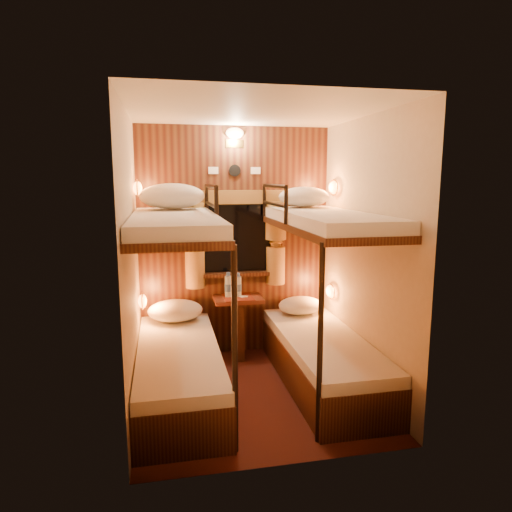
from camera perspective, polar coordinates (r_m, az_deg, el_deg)
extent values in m
plane|color=#36160E|center=(4.21, -0.21, -16.72)|extent=(2.10, 2.10, 0.00)
plane|color=silver|center=(3.81, -0.24, 17.68)|extent=(2.10, 2.10, 0.00)
plane|color=#C6B293|center=(4.85, -2.68, 1.72)|extent=(2.40, 0.00, 2.40)
plane|color=#C6B293|center=(2.83, 3.99, -4.06)|extent=(2.40, 0.00, 2.40)
plane|color=#C6B293|center=(3.76, -15.33, -0.93)|extent=(0.00, 2.40, 2.40)
plane|color=#C6B293|center=(4.14, 13.48, 0.09)|extent=(0.00, 2.40, 2.40)
cube|color=black|center=(4.83, -2.65, 1.70)|extent=(2.00, 0.03, 2.40)
cube|color=black|center=(4.13, -9.60, -14.70)|extent=(0.70, 1.90, 0.35)
cube|color=silver|center=(4.04, -9.69, -11.80)|extent=(0.68, 1.88, 0.10)
cube|color=black|center=(3.79, -10.14, 3.16)|extent=(0.70, 1.90, 0.06)
cube|color=silver|center=(3.78, -10.17, 4.36)|extent=(0.68, 1.88, 0.10)
cylinder|color=black|center=(3.12, -2.67, -11.89)|extent=(0.04, 0.04, 1.45)
cylinder|color=black|center=(4.67, -6.19, 6.80)|extent=(0.04, 0.04, 0.32)
cylinder|color=black|center=(3.83, -4.96, 6.19)|extent=(0.04, 0.04, 0.32)
cylinder|color=black|center=(4.24, -5.67, 8.68)|extent=(0.04, 0.85, 0.04)
cylinder|color=black|center=(4.25, -5.63, 6.39)|extent=(0.03, 0.85, 0.03)
cube|color=black|center=(4.36, 8.24, -13.33)|extent=(0.70, 1.90, 0.35)
cube|color=silver|center=(4.27, 8.31, -10.55)|extent=(0.68, 1.88, 0.10)
cube|color=black|center=(4.04, 8.68, 3.59)|extent=(0.70, 1.90, 0.06)
cube|color=silver|center=(4.03, 8.71, 4.72)|extent=(0.68, 1.88, 0.10)
cylinder|color=black|center=(3.26, 8.02, -11.01)|extent=(0.04, 0.04, 1.45)
cylinder|color=black|center=(4.77, 1.06, 6.91)|extent=(0.04, 0.04, 0.32)
cylinder|color=black|center=(3.94, 3.79, 6.31)|extent=(0.04, 0.04, 0.32)
cylinder|color=black|center=(4.35, 2.31, 8.74)|extent=(0.04, 0.85, 0.04)
cylinder|color=black|center=(4.35, 2.30, 6.51)|extent=(0.03, 0.85, 0.03)
cube|color=black|center=(4.81, -2.62, 2.25)|extent=(0.98, 0.02, 0.78)
cube|color=black|center=(4.80, -2.60, 2.24)|extent=(0.90, 0.01, 0.70)
cube|color=black|center=(4.83, -2.50, -2.29)|extent=(1.00, 0.12, 0.04)
cube|color=olive|center=(4.74, -2.59, 7.37)|extent=(1.10, 0.06, 0.14)
cylinder|color=olive|center=(4.70, -7.75, 4.21)|extent=(0.22, 0.22, 0.40)
cylinder|color=olive|center=(4.72, -7.69, 1.43)|extent=(0.11, 0.11, 0.12)
cylinder|color=olive|center=(4.76, -7.62, -1.55)|extent=(0.20, 0.20, 0.40)
torus|color=gold|center=(4.72, -7.69, 1.43)|extent=(0.14, 0.14, 0.02)
cylinder|color=olive|center=(4.83, 2.51, 4.44)|extent=(0.22, 0.22, 0.40)
cylinder|color=olive|center=(4.86, 2.49, 1.73)|extent=(0.11, 0.11, 0.12)
cylinder|color=olive|center=(4.90, 2.47, -1.16)|extent=(0.20, 0.20, 0.40)
torus|color=gold|center=(4.86, 2.49, 1.73)|extent=(0.14, 0.14, 0.02)
cylinder|color=black|center=(4.77, -2.68, 10.62)|extent=(0.12, 0.02, 0.12)
cube|color=silver|center=(4.74, -5.36, 10.60)|extent=(0.10, 0.01, 0.07)
cube|color=silver|center=(4.81, -0.04, 10.63)|extent=(0.10, 0.01, 0.07)
cube|color=gold|center=(4.78, -2.71, 13.86)|extent=(0.18, 0.01, 0.08)
ellipsoid|color=#FFCC8C|center=(4.77, -2.68, 15.08)|extent=(0.18, 0.09, 0.11)
ellipsoid|color=orange|center=(4.55, -14.00, -5.51)|extent=(0.08, 0.20, 0.13)
torus|color=gold|center=(4.55, -14.00, -5.51)|extent=(0.02, 0.17, 0.17)
ellipsoid|color=orange|center=(4.40, -14.58, 8.20)|extent=(0.08, 0.20, 0.13)
torus|color=gold|center=(4.40, -14.58, 8.20)|extent=(0.02, 0.17, 0.17)
ellipsoid|color=orange|center=(4.86, 9.33, -4.40)|extent=(0.08, 0.20, 0.13)
torus|color=gold|center=(4.86, 9.33, -4.40)|extent=(0.02, 0.17, 0.17)
ellipsoid|color=orange|center=(4.71, 9.69, 8.44)|extent=(0.08, 0.20, 0.13)
torus|color=gold|center=(4.71, 9.69, 8.44)|extent=(0.02, 0.17, 0.17)
cube|color=#5E2615|center=(4.77, -2.25, -5.41)|extent=(0.50, 0.34, 0.04)
cube|color=black|center=(4.86, -2.22, -9.11)|extent=(0.08, 0.30, 0.61)
cube|color=maroon|center=(4.76, -2.25, -5.15)|extent=(0.30, 0.34, 0.01)
cylinder|color=#99BFE5|center=(4.75, -3.49, -3.83)|extent=(0.07, 0.07, 0.22)
cylinder|color=#385DA8|center=(4.76, -3.49, -3.96)|extent=(0.08, 0.08, 0.08)
cylinder|color=#385DA8|center=(4.72, -3.51, -2.26)|extent=(0.04, 0.04, 0.03)
cylinder|color=#99BFE5|center=(4.77, -2.24, -3.83)|extent=(0.07, 0.07, 0.21)
cylinder|color=#385DA8|center=(4.78, -2.24, -3.95)|extent=(0.07, 0.07, 0.07)
cylinder|color=#385DA8|center=(4.75, -2.25, -2.33)|extent=(0.04, 0.04, 0.03)
cube|color=silver|center=(4.78, -1.53, -5.09)|extent=(0.10, 0.08, 0.01)
cube|color=silver|center=(4.76, -1.58, -5.13)|extent=(0.10, 0.09, 0.01)
ellipsoid|color=silver|center=(4.67, -10.06, -6.73)|extent=(0.54, 0.39, 0.21)
ellipsoid|color=silver|center=(4.86, 5.54, -6.15)|extent=(0.47, 0.33, 0.18)
ellipsoid|color=silver|center=(4.35, -10.46, 7.37)|extent=(0.61, 0.43, 0.24)
ellipsoid|color=silver|center=(4.62, 6.01, 7.36)|extent=(0.51, 0.37, 0.20)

